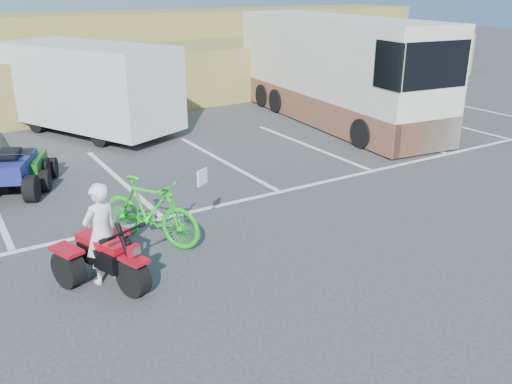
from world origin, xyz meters
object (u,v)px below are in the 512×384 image
green_dirt_bike (150,211)px  cargo_trailer (89,86)px  red_trike_atv (113,283)px  quad_atv_blue (16,193)px  rider (101,233)px  quad_atv_green (31,185)px  rv_motorhome (334,77)px

green_dirt_bike → cargo_trailer: 8.21m
red_trike_atv → quad_atv_blue: size_ratio=0.93×
rider → quad_atv_blue: bearing=-102.8°
green_dirt_bike → quad_atv_green: (-1.24, 4.17, -0.59)m
rider → rv_motorhome: bearing=-165.7°
quad_atv_blue → rider: bearing=-59.4°
green_dirt_bike → quad_atv_blue: size_ratio=1.21×
green_dirt_bike → rv_motorhome: bearing=1.0°
green_dirt_bike → quad_atv_blue: bearing=81.1°
green_dirt_bike → rv_motorhome: 10.17m
red_trike_atv → quad_atv_green: (-0.21, 5.17, 0.00)m
cargo_trailer → quad_atv_blue: cargo_trailer is taller
rider → quad_atv_green: size_ratio=1.15×
red_trike_atv → quad_atv_green: 5.17m
rv_motorhome → quad_atv_green: size_ratio=6.75×
cargo_trailer → quad_atv_green: size_ratio=4.42×
green_dirt_bike → rv_motorhome: rv_motorhome is taller
red_trike_atv → rider: (-0.05, 0.14, 0.78)m
red_trike_atv → quad_atv_blue: 4.82m
green_dirt_bike → quad_atv_blue: (-1.62, 3.79, -0.59)m
red_trike_atv → quad_atv_green: red_trike_atv is taller
red_trike_atv → quad_atv_green: bearing=72.9°
rider → cargo_trailer: size_ratio=0.26×
rv_motorhome → quad_atv_green: bearing=-166.4°
quad_atv_green → rv_motorhome: bearing=29.7°
red_trike_atv → quad_atv_blue: (-0.60, 4.79, 0.00)m
cargo_trailer → red_trike_atv: bearing=-129.2°
red_trike_atv → green_dirt_bike: size_ratio=0.77×
rv_motorhome → quad_atv_blue: 10.36m
rv_motorhome → rider: bearing=-140.6°
red_trike_atv → rv_motorhome: bearing=15.0°
cargo_trailer → quad_atv_blue: size_ratio=3.67×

